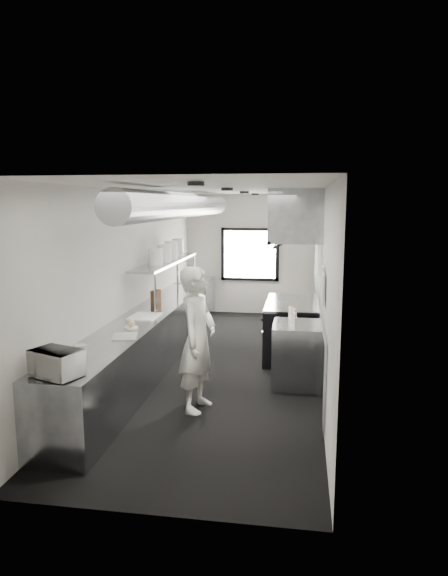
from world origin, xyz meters
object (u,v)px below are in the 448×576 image
at_px(squeeze_bottle_e, 291,313).
at_px(microwave, 56,363).
at_px(exhaust_hood, 296,215).
at_px(squeeze_bottle_d, 295,315).
at_px(plate_stack_c, 171,250).
at_px(prep_counter, 145,344).
at_px(bottle_station, 296,354).
at_px(range, 290,329).
at_px(pass_shelf, 167,263).
at_px(plate_stack_b, 165,253).
at_px(squeeze_bottle_c, 295,318).
at_px(plate_stack_d, 178,247).
at_px(small_plate, 131,327).
at_px(cutting_board, 144,316).
at_px(knife_block, 156,297).
at_px(deli_tub_b, 81,349).
at_px(plate_stack_a, 156,257).
at_px(deli_tub_a, 69,357).
at_px(squeeze_bottle_a, 295,323).
at_px(line_cook, 198,339).
at_px(squeeze_bottle_b, 293,321).
at_px(far_work_table, 195,299).

bearing_deg(squeeze_bottle_e, microwave, -128.05).
height_order(exhaust_hood, squeeze_bottle_d, exhaust_hood).
bearing_deg(plate_stack_c, exhaust_hood, -13.43).
xyz_separation_m(prep_counter, microwave, (-0.02, -2.76, 0.58)).
bearing_deg(bottle_station, range, 94.57).
relative_size(pass_shelf, plate_stack_b, 9.81).
bearing_deg(squeeze_bottle_c, prep_counter, 175.47).
relative_size(pass_shelf, squeeze_bottle_e, 15.75).
height_order(plate_stack_d, squeeze_bottle_d, plate_stack_d).
distance_m(small_plate, cutting_board, 0.69).
distance_m(knife_block, plate_stack_d, 1.56).
bearing_deg(squeeze_bottle_e, squeeze_bottle_c, -76.38).
xyz_separation_m(squeeze_bottle_d, squeeze_bottle_e, (-0.06, 0.09, 0.00)).
distance_m(bottle_station, plate_stack_c, 3.29).
bearing_deg(small_plate, squeeze_bottle_e, 22.03).
height_order(deli_tub_b, knife_block, knife_block).
relative_size(bottle_station, plate_stack_a, 3.30).
distance_m(deli_tub_a, small_plate, 1.53).
bearing_deg(squeeze_bottle_d, squeeze_bottle_a, -88.32).
height_order(deli_tub_a, squeeze_bottle_a, squeeze_bottle_a).
height_order(prep_counter, squeeze_bottle_a, squeeze_bottle_a).
relative_size(exhaust_hood, line_cook, 1.21).
bearing_deg(squeeze_bottle_b, plate_stack_c, 137.30).
height_order(small_plate, plate_stack_d, plate_stack_d).
xyz_separation_m(prep_counter, range, (2.19, 1.20, 0.02)).
distance_m(squeeze_bottle_a, squeeze_bottle_e, 0.62).
distance_m(prep_counter, squeeze_bottle_b, 2.33).
height_order(plate_stack_c, squeeze_bottle_d, plate_stack_c).
height_order(far_work_table, line_cook, line_cook).
height_order(deli_tub_b, squeeze_bottle_a, squeeze_bottle_a).
distance_m(small_plate, squeeze_bottle_c, 2.29).
xyz_separation_m(prep_counter, deli_tub_b, (-0.11, -2.01, 0.50)).
relative_size(line_cook, plate_stack_a, 6.70).
height_order(bottle_station, microwave, microwave).
relative_size(microwave, plate_stack_b, 1.47).
relative_size(prep_counter, cutting_board, 11.13).
height_order(squeeze_bottle_a, squeeze_bottle_b, squeeze_bottle_a).
bearing_deg(squeeze_bottle_a, plate_stack_c, 135.39).
distance_m(bottle_station, cutting_board, 2.31).
height_order(squeeze_bottle_c, squeeze_bottle_d, squeeze_bottle_d).
height_order(deli_tub_a, plate_stack_d, plate_stack_d).
relative_size(microwave, plate_stack_a, 1.65).
height_order(line_cook, deli_tub_a, line_cook).
xyz_separation_m(plate_stack_b, squeeze_bottle_b, (2.27, -1.68, -0.74)).
xyz_separation_m(range, line_cook, (-1.10, -2.45, 0.44)).
relative_size(microwave, squeeze_bottle_b, 2.77).
bearing_deg(deli_tub_a, bottle_station, 41.07).
xyz_separation_m(small_plate, plate_stack_b, (-0.10, 2.11, 0.81)).
distance_m(squeeze_bottle_d, squeeze_bottle_e, 0.11).
height_order(exhaust_hood, plate_stack_a, exhaust_hood).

